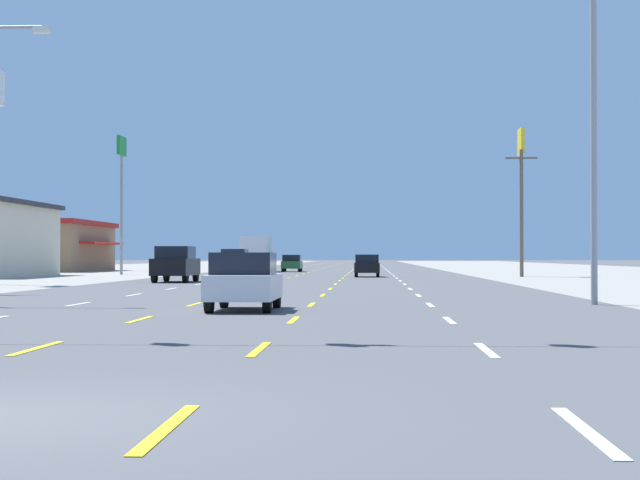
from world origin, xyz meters
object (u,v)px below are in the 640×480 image
pole_sign_left_row_2 (122,171)px  hatchback_inner_left_far (292,263)px  hatchback_center_turn_nearest (244,281)px  box_truck_far_left_farther (257,252)px  hatchback_inner_right_mid (367,266)px  suv_far_left_midfar (235,261)px  streetlight_right_row_0 (583,110)px  pole_sign_right_row_2 (521,165)px  suv_far_left_near (176,264)px

pole_sign_left_row_2 → hatchback_inner_left_far: bearing=51.9°
hatchback_center_turn_nearest → box_truck_far_left_farther: box_truck_far_left_farther is taller
hatchback_inner_right_mid → pole_sign_left_row_2: bearing=157.4°
hatchback_center_turn_nearest → suv_far_left_midfar: bearing=97.5°
suv_far_left_midfar → pole_sign_left_row_2: pole_sign_left_row_2 is taller
hatchback_center_turn_nearest → box_truck_far_left_farther: (-6.90, 68.27, 1.05)m
hatchback_center_turn_nearest → streetlight_right_row_0: bearing=21.5°
hatchback_inner_right_mid → pole_sign_right_row_2: bearing=12.2°
hatchback_inner_right_mid → pole_sign_left_row_2: pole_sign_left_row_2 is taller
suv_far_left_near → hatchback_inner_left_far: size_ratio=1.26×
suv_far_left_near → pole_sign_right_row_2: bearing=38.7°
hatchback_center_turn_nearest → streetlight_right_row_0: (9.70, 3.82, 5.01)m
pole_sign_left_row_2 → pole_sign_right_row_2: size_ratio=1.02×
hatchback_inner_left_far → pole_sign_right_row_2: bearing=-49.6°
hatchback_center_turn_nearest → hatchback_inner_right_mid: bearing=86.0°
suv_far_left_near → hatchback_inner_left_far: 38.25m
pole_sign_right_row_2 → box_truck_far_left_farther: bearing=135.0°
hatchback_center_turn_nearest → pole_sign_right_row_2: bearing=73.5°
hatchback_inner_right_mid → pole_sign_left_row_2: size_ratio=0.37×
hatchback_center_turn_nearest → pole_sign_left_row_2: 55.62m
hatchback_inner_right_mid → streetlight_right_row_0: 41.97m
suv_far_left_midfar → streetlight_right_row_0: 53.03m
hatchback_center_turn_nearest → streetlight_right_row_0: streetlight_right_row_0 is taller
hatchback_center_turn_nearest → pole_sign_left_row_2: (-15.77, 52.85, 7.25)m
suv_far_left_near → pole_sign_left_row_2: 25.20m
pole_sign_right_row_2 → streetlight_right_row_0: pole_sign_right_row_2 is taller
streetlight_right_row_0 → suv_far_left_near: bearing=123.0°
suv_far_left_near → pole_sign_right_row_2: (21.43, 17.19, 6.82)m
suv_far_left_midfar → box_truck_far_left_farther: (0.20, 14.37, 0.81)m
hatchback_inner_left_far → box_truck_far_left_farther: box_truck_far_left_farther is taller
pole_sign_left_row_2 → box_truck_far_left_farther: bearing=60.1°
hatchback_center_turn_nearest → hatchback_inner_right_mid: same height
hatchback_inner_right_mid → hatchback_inner_left_far: size_ratio=1.00×
suv_far_left_midfar → pole_sign_right_row_2: size_ratio=0.47×
hatchback_center_turn_nearest → suv_far_left_midfar: 54.36m
pole_sign_right_row_2 → streetlight_right_row_0: (-4.35, -43.51, -2.05)m
suv_far_left_midfar → pole_sign_right_row_2: 23.18m
hatchback_inner_right_mid → pole_sign_right_row_2: pole_sign_right_row_2 is taller
hatchback_center_turn_nearest → streetlight_right_row_0: 11.57m
hatchback_inner_left_far → streetlight_right_row_0: size_ratio=0.38×
suv_far_left_midfar → streetlight_right_row_0: bearing=-71.4°
streetlight_right_row_0 → hatchback_inner_left_far: bearing=101.8°
hatchback_inner_left_far → streetlight_right_row_0: bearing=-78.2°
hatchback_center_turn_nearest → suv_far_left_near: (-7.38, 30.15, 0.24)m
suv_far_left_near → hatchback_inner_right_mid: 18.21m
streetlight_right_row_0 → box_truck_far_left_farther: bearing=104.4°
hatchback_center_turn_nearest → hatchback_inner_left_far: (-3.70, 68.22, 0.00)m
pole_sign_left_row_2 → hatchback_center_turn_nearest: bearing=-73.4°
hatchback_inner_right_mid → box_truck_far_left_farther: 25.39m
suv_far_left_near → pole_sign_left_row_2: (-8.39, 22.70, 7.01)m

